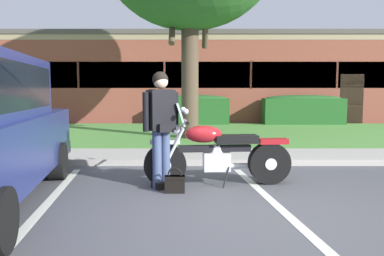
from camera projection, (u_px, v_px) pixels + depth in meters
ground_plane at (251, 211)px, 4.66m from camera, size 140.00×140.00×0.00m
curb_strip at (230, 162)px, 7.47m from camera, size 60.00×0.20×0.12m
concrete_walk at (226, 156)px, 8.32m from camera, size 60.00×1.50×0.08m
grass_lawn at (215, 134)px, 12.57m from camera, size 60.00×7.04×0.06m
stall_stripe_0 at (48, 205)px, 4.87m from camera, size 0.61×4.39×0.01m
stall_stripe_1 at (279, 205)px, 4.85m from camera, size 0.61×4.39×0.01m
motorcycle at (225, 153)px, 5.89m from camera, size 2.24×0.82×1.26m
rider_person at (163, 121)px, 5.65m from camera, size 0.50×0.41×1.70m
handbag at (177, 183)px, 5.46m from camera, size 0.28×0.13×0.36m
hedge_left at (198, 109)px, 15.85m from camera, size 2.64×0.90×1.24m
hedge_center_left at (305, 109)px, 15.83m from camera, size 3.25×0.90×1.24m
brick_building at (239, 80)px, 21.40m from camera, size 21.53×10.42×3.96m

